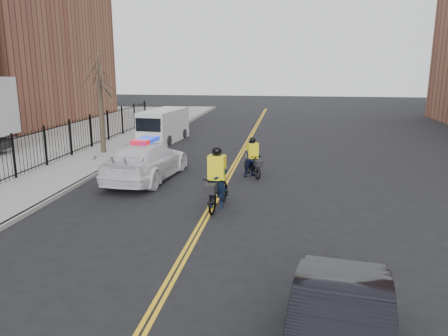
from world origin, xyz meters
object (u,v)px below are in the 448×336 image
object	(u,v)px
cyclist_far	(252,161)
cyclist_near	(217,187)
cargo_van	(163,126)
police_cruiser	(146,161)

from	to	relation	value
cyclist_far	cyclist_near	bearing A→B (deg)	-129.24
cyclist_near	cyclist_far	distance (m)	4.71
cargo_van	cyclist_far	size ratio (longest dim) A/B	2.82
police_cruiser	cyclist_near	bearing A→B (deg)	141.41
cyclist_near	cyclist_far	bearing A→B (deg)	85.73
police_cruiser	cyclist_far	distance (m)	4.70
police_cruiser	cyclist_near	size ratio (longest dim) A/B	2.52
cyclist_near	cyclist_far	world-z (taller)	cyclist_near
cyclist_near	cyclist_far	size ratio (longest dim) A/B	1.29
cyclist_near	cyclist_far	xyz separation A→B (m)	(0.85, 4.63, -0.06)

